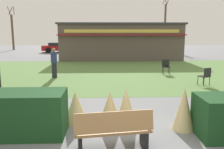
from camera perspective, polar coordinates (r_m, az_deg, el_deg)
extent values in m
cube|color=#5B8442|center=(15.57, -0.65, 0.54)|extent=(36.00, 12.00, 0.01)
cube|color=#9E7547|center=(5.53, 0.17, -12.97)|extent=(1.75, 0.71, 0.06)
cube|color=#9E7547|center=(5.23, 0.61, -11.08)|extent=(1.70, 0.36, 0.44)
cube|color=black|center=(5.56, -7.54, -15.51)|extent=(0.14, 0.45, 0.45)
cube|color=black|center=(5.79, 7.53, -14.40)|extent=(0.14, 0.45, 0.45)
cube|color=#9E7547|center=(5.41, -8.49, -12.26)|extent=(0.12, 0.44, 0.06)
cube|color=#9E7547|center=(5.68, 8.40, -11.15)|extent=(0.12, 0.44, 0.06)
cube|color=#19421E|center=(6.67, -21.51, -8.57)|extent=(2.45, 1.10, 1.12)
cone|color=#D1BC7F|center=(6.72, 3.30, -7.81)|extent=(0.62, 0.62, 1.10)
cone|color=#D1BC7F|center=(6.75, -0.47, -8.15)|extent=(0.69, 0.69, 1.00)
cone|color=#D1BC7F|center=(7.15, -8.55, -7.54)|extent=(0.69, 0.69, 0.92)
cone|color=#D1BC7F|center=(6.80, 16.53, -7.74)|extent=(0.59, 0.59, 1.16)
cylinder|color=black|center=(10.16, -24.71, -5.13)|extent=(0.22, 0.22, 0.20)
cube|color=#594C47|center=(23.14, 1.96, 7.66)|extent=(10.95, 4.17, 3.17)
cube|color=#333338|center=(23.12, 1.99, 11.78)|extent=(11.25, 4.47, 0.16)
cube|color=maroon|center=(20.86, 2.44, 9.29)|extent=(11.05, 0.36, 0.08)
cube|color=#D8CC4C|center=(21.02, 2.41, 10.16)|extent=(9.85, 0.04, 0.28)
cube|color=black|center=(12.59, 20.80, -0.40)|extent=(0.58, 0.58, 0.04)
cube|color=black|center=(12.42, 21.54, 0.45)|extent=(0.42, 0.22, 0.44)
cylinder|color=black|center=(12.89, 20.68, -1.17)|extent=(0.03, 0.03, 0.45)
cylinder|color=black|center=(12.62, 19.52, -1.34)|extent=(0.03, 0.03, 0.45)
cylinder|color=black|center=(12.65, 21.95, -1.47)|extent=(0.03, 0.03, 0.45)
cylinder|color=black|center=(12.37, 20.79, -1.65)|extent=(0.03, 0.03, 0.45)
cube|color=black|center=(15.24, 12.60, 1.78)|extent=(0.48, 0.48, 0.04)
cube|color=black|center=(15.41, 12.50, 2.69)|extent=(0.44, 0.08, 0.44)
cylinder|color=black|center=(15.06, 11.98, 0.83)|extent=(0.03, 0.03, 0.45)
cylinder|color=black|center=(15.12, 13.40, 0.82)|extent=(0.03, 0.03, 0.45)
cylinder|color=black|center=(15.43, 11.75, 1.06)|extent=(0.03, 0.03, 0.45)
cylinder|color=black|center=(15.49, 13.14, 1.05)|extent=(0.03, 0.03, 0.45)
cylinder|color=#23232D|center=(14.05, -13.40, 0.94)|extent=(0.28, 0.28, 0.85)
cylinder|color=navy|center=(13.96, -13.52, 3.92)|extent=(0.34, 0.34, 0.62)
sphere|color=#8C6647|center=(13.92, -13.59, 5.64)|extent=(0.22, 0.22, 0.22)
cube|color=maroon|center=(30.82, -12.14, 6.15)|extent=(4.33, 2.12, 0.60)
cube|color=black|center=(30.81, -12.45, 6.94)|extent=(2.43, 1.76, 0.44)
cylinder|color=black|center=(31.66, -9.62, 5.92)|extent=(0.66, 0.27, 0.64)
cylinder|color=black|center=(29.83, -9.78, 5.66)|extent=(0.66, 0.27, 0.64)
cylinder|color=black|center=(31.90, -14.32, 5.78)|extent=(0.66, 0.27, 0.64)
cylinder|color=black|center=(30.08, -14.77, 5.51)|extent=(0.66, 0.27, 0.64)
cube|color=#2D6638|center=(30.37, -2.17, 6.32)|extent=(4.26, 1.95, 0.60)
cube|color=black|center=(30.35, -2.46, 7.12)|extent=(2.36, 1.66, 0.44)
cylinder|color=black|center=(31.29, 0.28, 6.02)|extent=(0.65, 0.24, 0.64)
cylinder|color=black|center=(29.45, 0.32, 5.75)|extent=(0.65, 0.24, 0.64)
cylinder|color=black|center=(31.37, -4.50, 6.00)|extent=(0.65, 0.24, 0.64)
cylinder|color=black|center=(29.54, -4.77, 5.73)|extent=(0.65, 0.24, 0.64)
cylinder|color=brown|center=(36.16, 12.33, 10.87)|extent=(0.28, 0.28, 6.33)
cylinder|color=brown|center=(36.58, 13.05, 16.59)|extent=(0.25, 0.58, 1.12)
cylinder|color=brown|center=(36.65, 12.16, 16.61)|extent=(0.54, 0.36, 1.12)
cylinder|color=brown|center=(36.06, 12.41, 16.71)|extent=(0.54, 0.35, 1.12)
cylinder|color=brown|center=(36.50, -22.34, 9.14)|extent=(0.28, 0.28, 4.80)
cylinder|color=brown|center=(36.58, -22.09, 13.71)|extent=(0.25, 0.58, 1.12)
cylinder|color=brown|center=(36.94, -22.75, 13.63)|extent=(0.54, 0.36, 1.12)
cylinder|color=brown|center=(36.37, -23.08, 13.67)|extent=(0.54, 0.35, 1.12)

